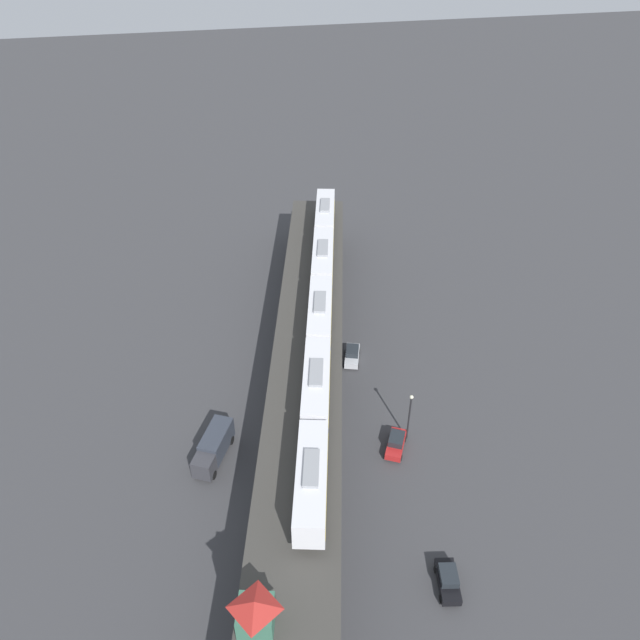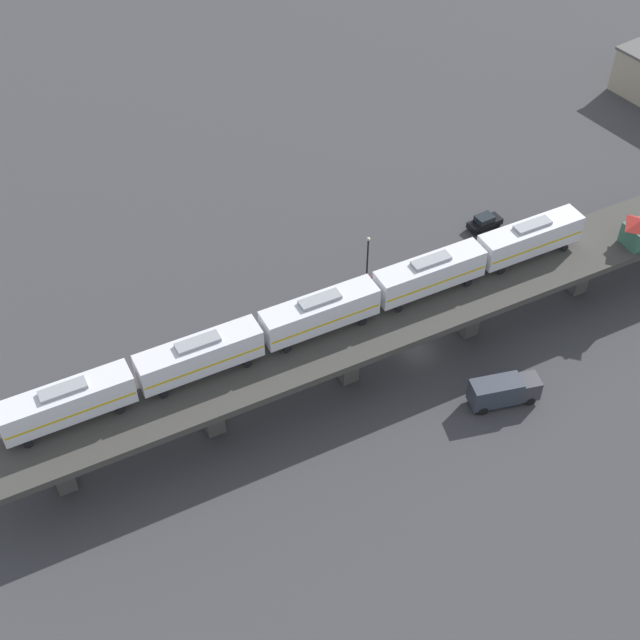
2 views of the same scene
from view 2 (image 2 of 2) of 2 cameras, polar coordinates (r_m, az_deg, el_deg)
name	(u,v)px [view 2 (image 2 of 2)]	position (r m, az deg, el deg)	size (l,w,h in m)	color
ground_plane	(416,351)	(96.86, 6.19, -1.98)	(400.00, 400.00, 0.00)	#38383A
elevated_viaduct	(419,312)	(92.56, 6.38, 0.52)	(27.88, 91.67, 6.93)	#393733
subway_train	(320,312)	(86.91, 0.00, 0.49)	(16.08, 61.56, 4.45)	silver
signal_hut	(639,231)	(103.55, 19.76, 5.38)	(3.83, 3.83, 3.40)	#33604C
street_car_red	(385,281)	(103.26, 4.15, 2.53)	(3.55, 4.74, 1.89)	#AD1E1E
street_car_black	(485,222)	(113.15, 10.49, 6.19)	(2.49, 4.63, 1.89)	black
street_car_silver	(283,352)	(95.02, -2.37, -2.04)	(2.98, 4.73, 1.89)	#B7BABF
delivery_truck	(503,391)	(92.08, 11.65, -4.45)	(5.13, 7.47, 3.20)	#333338
street_lamp	(368,257)	(101.42, 3.06, 4.05)	(0.44, 0.44, 6.94)	black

